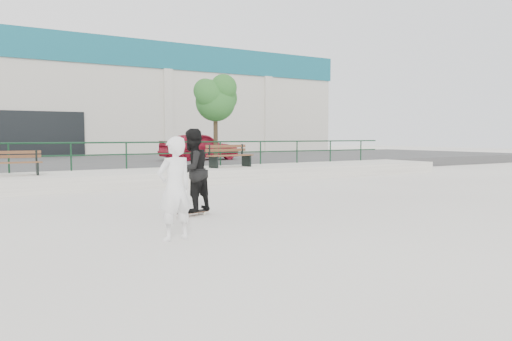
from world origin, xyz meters
TOP-DOWN VIEW (x-y plane):
  - ground at (0.00, 0.00)m, footprint 120.00×120.00m
  - ledge at (0.00, 9.50)m, footprint 30.00×3.00m
  - parking_strip at (0.00, 18.00)m, footprint 60.00×14.00m
  - railing at (-0.00, 10.80)m, footprint 28.00×0.06m
  - commercial_building at (-0.00, 31.99)m, footprint 44.20×16.33m
  - bench_left at (-3.03, 9.57)m, footprint 1.75×0.61m
  - bench_right at (4.81, 9.67)m, footprint 2.03×0.85m
  - tree at (5.65, 12.43)m, footprint 2.24×1.99m
  - red_car at (6.36, 15.67)m, footprint 4.26×1.95m
  - skateboard at (-0.22, 2.22)m, footprint 0.81×0.39m
  - standing_skater at (-0.22, 2.22)m, footprint 1.08×0.98m
  - seated_skater at (-1.55, 0.03)m, footprint 0.69×0.50m

SIDE VIEW (x-z plane):
  - ground at x=0.00m, z-range 0.00..0.00m
  - skateboard at x=-0.22m, z-range 0.03..0.12m
  - ledge at x=0.00m, z-range 0.00..0.50m
  - parking_strip at x=0.00m, z-range 0.00..0.50m
  - seated_skater at x=-1.55m, z-range 0.00..1.74m
  - bench_left at x=-3.03m, z-range 0.50..1.29m
  - bench_right at x=4.81m, z-range 0.50..1.40m
  - standing_skater at x=-0.22m, z-range 0.09..1.91m
  - red_car at x=6.36m, z-range 0.50..1.92m
  - railing at x=0.00m, z-range 0.73..1.76m
  - tree at x=5.65m, z-range 1.49..5.48m
  - commercial_building at x=0.00m, z-range 0.58..8.58m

